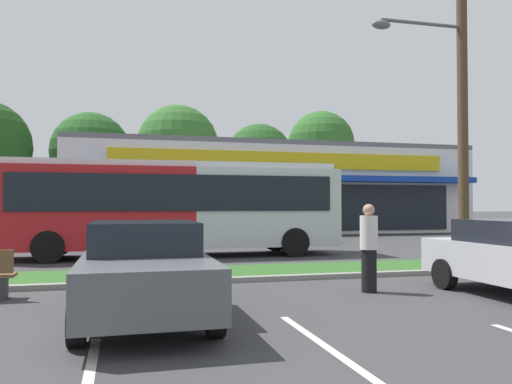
{
  "coord_description": "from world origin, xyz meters",
  "views": [
    {
      "loc": [
        -3.53,
        1.21,
        1.79
      ],
      "look_at": [
        0.9,
        18.1,
        2.23
      ],
      "focal_mm": 35.81,
      "sensor_mm": 36.0,
      "label": 1
    }
  ],
  "objects": [
    {
      "name": "curb_lip",
      "position": [
        0.0,
        12.78,
        0.06
      ],
      "size": [
        56.0,
        0.24,
        0.12
      ],
      "primitive_type": "cube",
      "color": "gray",
      "rests_on": "ground_plane"
    },
    {
      "name": "tree_right",
      "position": [
        14.54,
        45.93,
        7.5
      ],
      "size": [
        6.21,
        6.21,
        10.63
      ],
      "color": "#473323",
      "rests_on": "ground_plane"
    },
    {
      "name": "parking_stripe_1",
      "position": [
        -1.03,
        6.59,
        0.0
      ],
      "size": [
        0.12,
        4.8,
        0.01
      ],
      "primitive_type": "cube",
      "color": "silver",
      "rests_on": "ground_plane"
    },
    {
      "name": "pedestrian_mid",
      "position": [
        1.38,
        10.77,
        0.91
      ],
      "size": [
        0.36,
        0.36,
        1.81
      ],
      "rotation": [
        0.0,
        0.0,
        5.08
      ],
      "color": "black",
      "rests_on": "ground_plane"
    },
    {
      "name": "storefront_building",
      "position": [
        5.97,
        35.73,
        2.86
      ],
      "size": [
        25.76,
        12.8,
        5.72
      ],
      "color": "silver",
      "rests_on": "ground_plane"
    },
    {
      "name": "city_bus",
      "position": [
        -1.74,
        19.09,
        1.76
      ],
      "size": [
        11.43,
        2.74,
        3.25
      ],
      "rotation": [
        0.0,
        0.0,
        -0.01
      ],
      "color": "#AD191E",
      "rests_on": "ground_plane"
    },
    {
      "name": "grass_median",
      "position": [
        0.0,
        14.0,
        0.06
      ],
      "size": [
        56.0,
        2.2,
        0.12
      ],
      "primitive_type": "cube",
      "color": "#2D5B23",
      "rests_on": "ground_plane"
    },
    {
      "name": "tree_mid_right",
      "position": [
        8.24,
        44.94,
        6.02
      ],
      "size": [
        5.96,
        5.96,
        9.01
      ],
      "color": "#473323",
      "rests_on": "ground_plane"
    },
    {
      "name": "car_1",
      "position": [
        3.72,
        24.48,
        0.81
      ],
      "size": [
        4.44,
        1.91,
        1.6
      ],
      "color": "#515459",
      "rests_on": "ground_plane"
    },
    {
      "name": "tree_mid",
      "position": [
        0.78,
        42.58,
        6.59
      ],
      "size": [
        6.53,
        6.53,
        9.87
      ],
      "color": "#473323",
      "rests_on": "ground_plane"
    },
    {
      "name": "utility_pole",
      "position": [
        5.93,
        14.01,
        5.21
      ],
      "size": [
        3.03,
        2.4,
        9.73
      ],
      "color": "#4C3826",
      "rests_on": "ground_plane"
    },
    {
      "name": "car_4",
      "position": [
        -3.19,
        9.51,
        0.78
      ],
      "size": [
        1.99,
        4.55,
        1.52
      ],
      "rotation": [
        0.0,
        0.0,
        -1.57
      ],
      "color": "#515459",
      "rests_on": "ground_plane"
    },
    {
      "name": "tree_mid_left",
      "position": [
        -6.04,
        44.11,
        6.05
      ],
      "size": [
        6.32,
        6.32,
        9.23
      ],
      "color": "#473323",
      "rests_on": "ground_plane"
    }
  ]
}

